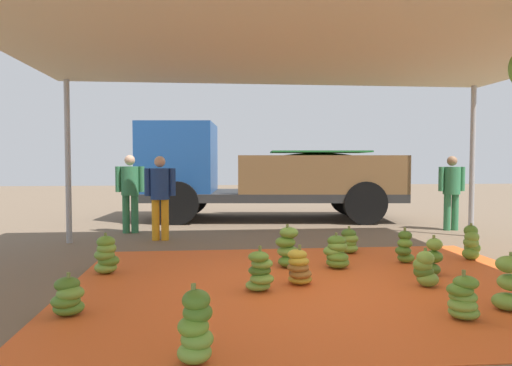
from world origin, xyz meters
The scene contains 21 objects.
ground_plane centered at (0.00, 3.00, 0.00)m, with size 40.00×40.00×0.00m, color brown.
tarp_orange centered at (0.00, 0.00, 0.01)m, with size 5.85×4.60×0.01m, color #E05B23.
tent_canopy centered at (0.03, -0.11, 2.89)m, with size 8.00×7.00×2.98m.
banana_bunch_0 centered at (0.93, 1.86, 0.19)m, with size 0.37×0.37×0.43m.
banana_bunch_1 centered at (-2.62, 0.80, 0.24)m, with size 0.43×0.41×0.54m.
banana_bunch_2 centered at (-1.38, -2.07, 0.26)m, with size 0.35×0.34×0.58m.
banana_bunch_3 centered at (1.22, -0.21, 0.21)m, with size 0.38×0.36×0.45m.
banana_bunch_5 centered at (-0.23, 0.01, 0.20)m, with size 0.40×0.42×0.48m.
banana_bunch_6 centered at (-2.63, -0.88, 0.18)m, with size 0.38×0.39×0.41m.
banana_bunch_7 centered at (1.07, -1.34, 0.20)m, with size 0.39×0.39×0.46m.
banana_bunch_8 centered at (1.51, 1.06, 0.22)m, with size 0.32×0.32×0.51m.
banana_bunch_9 centered at (1.66, -1.13, 0.26)m, with size 0.39×0.38×0.57m.
banana_bunch_10 centered at (1.56, 0.29, 0.23)m, with size 0.32×0.29×0.52m.
banana_bunch_12 centered at (0.45, 0.84, 0.22)m, with size 0.46×0.47×0.48m.
banana_bunch_13 centered at (2.59, 1.18, 0.25)m, with size 0.34×0.34×0.54m.
banana_bunch_14 centered at (-0.20, 0.97, 0.26)m, with size 0.40×0.40×0.59m.
banana_bunch_15 centered at (-0.72, -0.21, 0.22)m, with size 0.37×0.39×0.51m.
cargo_truck_main centered at (-0.07, 6.42, 1.18)m, with size 6.56×2.82×2.40m.
worker_0 centered at (-2.19, 3.43, 0.91)m, with size 0.57×0.35×1.56m.
worker_1 centered at (-2.89, 4.38, 0.93)m, with size 0.58×0.36×1.59m.
worker_2 centered at (3.82, 4.11, 0.92)m, with size 0.58×0.35×1.58m.
Camera 1 is at (-1.28, -5.51, 1.49)m, focal length 33.49 mm.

